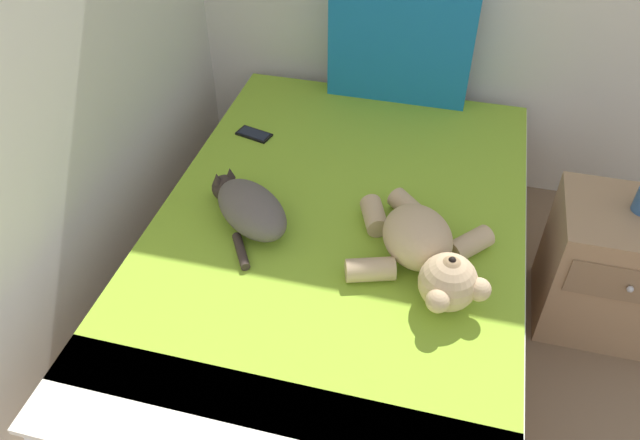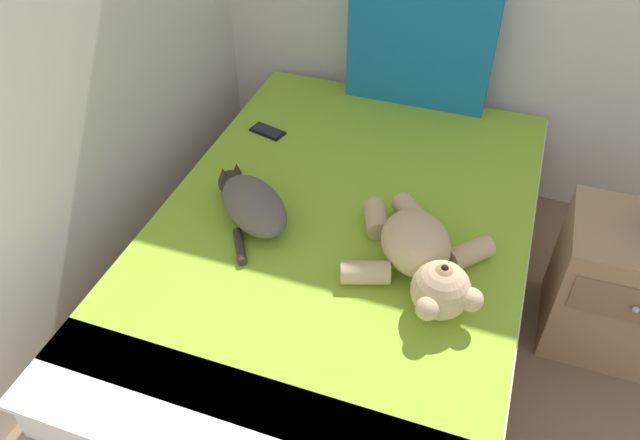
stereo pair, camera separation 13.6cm
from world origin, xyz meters
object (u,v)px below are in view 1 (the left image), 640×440
at_px(patterned_cushion, 401,42).
at_px(teddy_bear, 425,251).
at_px(cell_phone, 254,134).
at_px(bed, 337,272).
at_px(nightstand, 613,268).
at_px(cat, 249,208).

xyz_separation_m(patterned_cushion, teddy_bear, (0.26, -1.09, -0.19)).
bearing_deg(cell_phone, patterned_cushion, 41.44).
xyz_separation_m(bed, patterned_cushion, (0.06, 0.93, 0.53)).
height_order(patterned_cushion, nightstand, patterned_cushion).
distance_m(cell_phone, nightstand, 1.54).
distance_m(patterned_cushion, teddy_bear, 1.14).
bearing_deg(nightstand, teddy_bear, -149.36).
height_order(cat, cell_phone, cat).
bearing_deg(cat, teddy_bear, -7.06).
relative_size(teddy_bear, cell_phone, 3.66).
relative_size(patterned_cushion, nightstand, 1.15).
distance_m(teddy_bear, nightstand, 0.89).
height_order(teddy_bear, cell_phone, teddy_bear).
relative_size(bed, patterned_cushion, 3.21).
distance_m(patterned_cushion, cat, 1.10).
height_order(cell_phone, nightstand, nightstand).
distance_m(bed, patterned_cushion, 1.08).
distance_m(cat, teddy_bear, 0.64).
distance_m(bed, cat, 0.46).
bearing_deg(bed, patterned_cushion, 86.22).
bearing_deg(cell_phone, teddy_bear, -37.55).
bearing_deg(teddy_bear, nightstand, 30.64).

